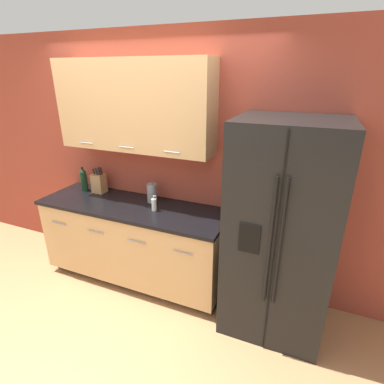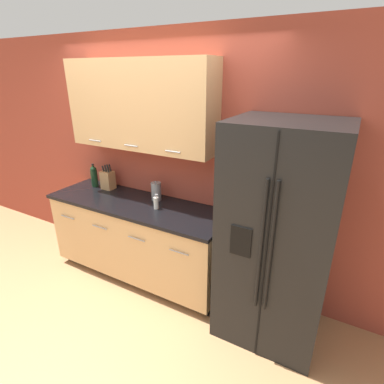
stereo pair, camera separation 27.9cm
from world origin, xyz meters
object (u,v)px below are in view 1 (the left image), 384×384
object	(u,v)px
refrigerator	(280,232)
knife_block	(99,183)
soap_dispenser	(154,204)
steel_canister	(152,193)
wine_bottle	(84,179)

from	to	relation	value
refrigerator	knife_block	size ratio (longest dim) A/B	6.09
soap_dispenser	steel_canister	size ratio (longest dim) A/B	0.76
wine_bottle	soap_dispenser	xyz separation A→B (m)	(1.03, -0.17, -0.07)
steel_canister	wine_bottle	bearing A→B (deg)	-179.14
knife_block	steel_canister	xyz separation A→B (m)	(0.69, 0.00, -0.01)
wine_bottle	knife_block	bearing A→B (deg)	3.74
soap_dispenser	refrigerator	bearing A→B (deg)	-1.07
knife_block	steel_canister	size ratio (longest dim) A/B	1.45
refrigerator	wine_bottle	bearing A→B (deg)	175.01
knife_block	refrigerator	bearing A→B (deg)	-5.86
soap_dispenser	knife_block	bearing A→B (deg)	167.14
wine_bottle	steel_canister	xyz separation A→B (m)	(0.90, 0.01, -0.03)
knife_block	soap_dispenser	size ratio (longest dim) A/B	1.90
refrigerator	knife_block	world-z (taller)	refrigerator
soap_dispenser	steel_canister	distance (m)	0.23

